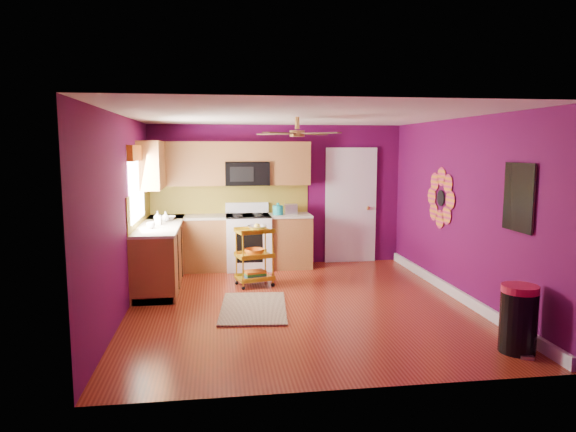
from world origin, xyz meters
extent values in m
plane|color=maroon|center=(0.00, 0.00, 0.00)|extent=(5.00, 5.00, 0.00)
cube|color=#520940|center=(0.00, 2.50, 1.25)|extent=(4.50, 0.04, 2.50)
cube|color=#520940|center=(0.00, -2.50, 1.25)|extent=(4.50, 0.04, 2.50)
cube|color=#520940|center=(-2.25, 0.00, 1.25)|extent=(0.04, 5.00, 2.50)
cube|color=#520940|center=(2.25, 0.00, 1.25)|extent=(0.04, 5.00, 2.50)
cube|color=silver|center=(0.00, 0.00, 2.50)|extent=(4.50, 5.00, 0.04)
cube|color=white|center=(2.22, 0.00, 0.07)|extent=(0.05, 4.90, 0.14)
cube|color=brown|center=(-1.95, 1.35, 0.45)|extent=(0.60, 2.30, 0.90)
cube|color=brown|center=(-0.85, 2.20, 0.45)|extent=(2.80, 0.60, 0.90)
cube|color=beige|center=(-1.95, 1.35, 0.92)|extent=(0.63, 2.30, 0.04)
cube|color=beige|center=(-0.85, 2.20, 0.92)|extent=(2.80, 0.63, 0.04)
cube|color=black|center=(-1.95, 1.35, 0.05)|extent=(0.54, 2.30, 0.10)
cube|color=black|center=(-0.85, 2.20, 0.05)|extent=(2.80, 0.54, 0.10)
cube|color=white|center=(-0.55, 2.17, 0.46)|extent=(0.76, 0.66, 0.92)
cube|color=black|center=(-0.55, 2.17, 0.93)|extent=(0.76, 0.62, 0.03)
cube|color=white|center=(-0.55, 2.45, 1.04)|extent=(0.76, 0.06, 0.18)
cube|color=black|center=(-0.55, 1.84, 0.45)|extent=(0.45, 0.02, 0.55)
cube|color=brown|center=(-1.59, 2.33, 1.83)|extent=(1.32, 0.33, 0.75)
cube|color=brown|center=(0.19, 2.33, 1.83)|extent=(0.72, 0.33, 0.75)
cube|color=brown|center=(-0.55, 2.33, 2.03)|extent=(0.76, 0.33, 0.34)
cube|color=brown|center=(-2.08, 1.85, 1.83)|extent=(0.33, 1.30, 0.75)
cube|color=black|center=(-0.55, 2.30, 1.65)|extent=(0.76, 0.38, 0.40)
cube|color=olive|center=(-0.85, 2.49, 1.20)|extent=(2.80, 0.01, 0.51)
cube|color=olive|center=(-2.24, 1.35, 1.20)|extent=(0.01, 2.30, 0.51)
cube|color=white|center=(-2.23, 1.05, 1.55)|extent=(0.03, 1.20, 1.00)
cube|color=#CD6312|center=(-2.20, 1.05, 2.02)|extent=(0.08, 1.35, 0.22)
cube|color=white|center=(1.35, 2.48, 1.02)|extent=(0.85, 0.04, 2.05)
cube|color=white|center=(1.35, 2.46, 1.02)|extent=(0.95, 0.02, 2.15)
sphere|color=#BF8C3F|center=(1.67, 2.42, 1.00)|extent=(0.07, 0.07, 0.07)
cylinder|color=black|center=(2.23, 0.60, 1.35)|extent=(0.01, 0.24, 0.24)
cube|color=#1CB9A5|center=(2.23, -1.40, 1.55)|extent=(0.03, 0.52, 0.72)
cube|color=black|center=(2.21, -1.40, 1.55)|extent=(0.01, 0.56, 0.76)
cylinder|color=#BF8C3F|center=(0.00, 0.20, 2.42)|extent=(0.06, 0.06, 0.16)
cylinder|color=#BF8C3F|center=(0.00, 0.20, 2.28)|extent=(0.20, 0.20, 0.08)
cube|color=#4C2D19|center=(0.27, 0.47, 2.28)|extent=(0.47, 0.47, 0.01)
cube|color=#4C2D19|center=(-0.27, 0.47, 2.28)|extent=(0.47, 0.47, 0.01)
cube|color=#4C2D19|center=(-0.27, -0.07, 2.28)|extent=(0.47, 0.47, 0.01)
cube|color=#4C2D19|center=(0.27, -0.07, 2.28)|extent=(0.47, 0.47, 0.01)
cube|color=#311F10|center=(-0.63, -0.12, 0.01)|extent=(0.96, 1.44, 0.02)
cylinder|color=gold|center=(-0.71, 0.80, 0.45)|extent=(0.02, 0.02, 0.82)
cylinder|color=gold|center=(-0.25, 0.92, 0.45)|extent=(0.02, 0.02, 0.82)
cylinder|color=gold|center=(-0.80, 1.12, 0.45)|extent=(0.02, 0.02, 0.82)
cylinder|color=gold|center=(-0.34, 1.24, 0.45)|extent=(0.02, 0.02, 0.82)
sphere|color=black|center=(-0.71, 0.80, 0.03)|extent=(0.06, 0.06, 0.06)
sphere|color=black|center=(-0.25, 0.92, 0.03)|extent=(0.06, 0.06, 0.06)
sphere|color=black|center=(-0.80, 1.12, 0.03)|extent=(0.06, 0.06, 0.06)
sphere|color=black|center=(-0.34, 1.24, 0.03)|extent=(0.06, 0.06, 0.06)
cube|color=gold|center=(-0.53, 1.02, 0.84)|extent=(0.61, 0.51, 0.03)
cube|color=gold|center=(-0.53, 1.02, 0.46)|extent=(0.61, 0.51, 0.03)
cube|color=gold|center=(-0.53, 1.02, 0.12)|extent=(0.61, 0.51, 0.03)
imported|color=beige|center=(-0.48, 1.03, 0.89)|extent=(0.36, 0.36, 0.07)
sphere|color=yellow|center=(-0.48, 1.03, 0.91)|extent=(0.10, 0.10, 0.10)
imported|color=#CD6312|center=(-0.53, 1.02, 0.53)|extent=(0.37, 0.37, 0.09)
cube|color=navy|center=(-0.53, 1.02, 0.15)|extent=(0.36, 0.30, 0.04)
cube|color=#267233|center=(-0.53, 1.02, 0.19)|extent=(0.36, 0.30, 0.03)
cube|color=#CD6312|center=(-0.53, 1.02, 0.22)|extent=(0.36, 0.30, 0.03)
cylinder|color=black|center=(1.97, -1.93, 0.32)|extent=(0.47, 0.47, 0.63)
cylinder|color=#A71735|center=(1.97, -1.93, 0.67)|extent=(0.37, 0.37, 0.07)
cube|color=beige|center=(1.97, -2.11, 0.02)|extent=(0.14, 0.10, 0.03)
cylinder|color=teal|center=(-0.03, 2.17, 1.02)|extent=(0.18, 0.18, 0.16)
sphere|color=teal|center=(-0.03, 2.17, 1.12)|extent=(0.06, 0.06, 0.06)
cube|color=beige|center=(0.20, 2.20, 1.03)|extent=(0.22, 0.15, 0.18)
imported|color=#EA3F72|center=(-1.97, 1.24, 1.05)|extent=(0.10, 0.10, 0.21)
imported|color=white|center=(-1.88, 1.56, 1.02)|extent=(0.13, 0.13, 0.16)
imported|color=white|center=(-1.87, 1.77, 0.97)|extent=(0.25, 0.25, 0.06)
imported|color=white|center=(-2.02, 0.88, 0.99)|extent=(0.12, 0.12, 0.09)
camera|label=1|loc=(-1.07, -6.62, 2.08)|focal=32.00mm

